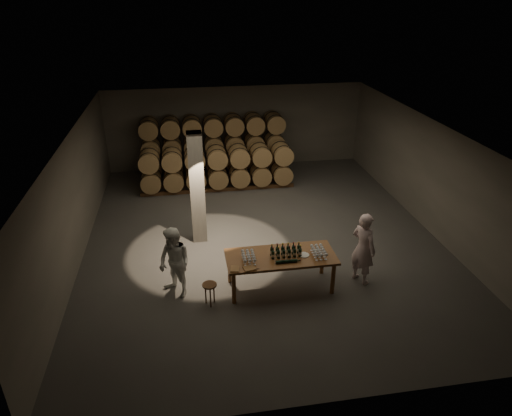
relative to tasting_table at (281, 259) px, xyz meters
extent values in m
plane|color=#524F4D|center=(0.00, 2.50, -0.80)|extent=(12.00, 12.00, 0.00)
plane|color=#605E59|center=(0.00, 2.50, 2.40)|extent=(12.00, 12.00, 0.00)
plane|color=#615D53|center=(0.00, 8.50, 0.80)|extent=(10.00, 0.00, 10.00)
plane|color=#615D53|center=(0.00, -3.50, 0.80)|extent=(10.00, 0.00, 10.00)
plane|color=#615D53|center=(-5.00, 2.50, 0.80)|extent=(0.00, 12.00, 12.00)
plane|color=#615D53|center=(5.00, 2.50, 0.80)|extent=(0.00, 12.00, 12.00)
cube|color=slate|center=(-1.80, 2.70, 0.80)|extent=(0.40, 0.40, 3.20)
cylinder|color=brown|center=(-1.18, -0.43, -0.38)|extent=(0.10, 0.10, 0.84)
cylinder|color=brown|center=(1.18, -0.43, -0.38)|extent=(0.10, 0.10, 0.84)
cylinder|color=brown|center=(-1.18, 0.43, -0.38)|extent=(0.10, 0.10, 0.84)
cylinder|color=brown|center=(1.18, 0.43, -0.38)|extent=(0.10, 0.10, 0.84)
cube|color=brown|center=(0.00, 0.00, 0.07)|extent=(2.60, 1.10, 0.06)
cube|color=#55381D|center=(-0.96, 7.40, -0.74)|extent=(5.48, 0.10, 0.12)
cube|color=#55381D|center=(-0.96, 8.00, -0.74)|extent=(5.48, 0.10, 0.12)
cylinder|color=#A27D49|center=(-3.30, 7.70, -0.33)|extent=(0.70, 0.95, 0.70)
cylinder|color=black|center=(-3.30, 7.44, -0.33)|extent=(0.73, 0.04, 0.73)
cylinder|color=black|center=(-3.30, 7.96, -0.33)|extent=(0.73, 0.04, 0.73)
cylinder|color=#A27D49|center=(-2.52, 7.70, -0.33)|extent=(0.70, 0.95, 0.70)
cylinder|color=black|center=(-2.52, 7.44, -0.33)|extent=(0.73, 0.04, 0.73)
cylinder|color=black|center=(-2.52, 7.96, -0.33)|extent=(0.73, 0.04, 0.73)
cylinder|color=#A27D49|center=(-1.74, 7.70, -0.33)|extent=(0.70, 0.95, 0.70)
cylinder|color=black|center=(-1.74, 7.44, -0.33)|extent=(0.73, 0.04, 0.73)
cylinder|color=black|center=(-1.74, 7.96, -0.33)|extent=(0.73, 0.04, 0.73)
cylinder|color=#A27D49|center=(-0.96, 7.70, -0.33)|extent=(0.70, 0.95, 0.70)
cylinder|color=black|center=(-0.96, 7.44, -0.33)|extent=(0.73, 0.04, 0.73)
cylinder|color=black|center=(-0.96, 7.96, -0.33)|extent=(0.73, 0.04, 0.73)
cylinder|color=#A27D49|center=(-0.18, 7.70, -0.33)|extent=(0.70, 0.95, 0.70)
cylinder|color=black|center=(-0.18, 7.44, -0.33)|extent=(0.73, 0.04, 0.73)
cylinder|color=black|center=(-0.18, 7.96, -0.33)|extent=(0.73, 0.04, 0.73)
cylinder|color=#A27D49|center=(0.60, 7.70, -0.33)|extent=(0.70, 0.95, 0.70)
cylinder|color=black|center=(0.60, 7.44, -0.33)|extent=(0.73, 0.04, 0.73)
cylinder|color=black|center=(0.60, 7.96, -0.33)|extent=(0.73, 0.04, 0.73)
cylinder|color=#A27D49|center=(1.38, 7.70, -0.33)|extent=(0.70, 0.95, 0.70)
cylinder|color=black|center=(1.38, 7.44, -0.33)|extent=(0.73, 0.04, 0.73)
cylinder|color=black|center=(1.38, 7.96, -0.33)|extent=(0.73, 0.04, 0.73)
cylinder|color=#A27D49|center=(-3.30, 7.70, 0.41)|extent=(0.70, 0.95, 0.70)
cylinder|color=black|center=(-3.30, 7.44, 0.41)|extent=(0.73, 0.04, 0.73)
cylinder|color=black|center=(-3.30, 7.96, 0.41)|extent=(0.73, 0.04, 0.73)
cylinder|color=#A27D49|center=(-2.52, 7.70, 0.41)|extent=(0.70, 0.95, 0.70)
cylinder|color=black|center=(-2.52, 7.44, 0.41)|extent=(0.73, 0.04, 0.73)
cylinder|color=black|center=(-2.52, 7.96, 0.41)|extent=(0.73, 0.04, 0.73)
cylinder|color=#A27D49|center=(-1.74, 7.70, 0.41)|extent=(0.70, 0.95, 0.70)
cylinder|color=black|center=(-1.74, 7.44, 0.41)|extent=(0.73, 0.04, 0.73)
cylinder|color=black|center=(-1.74, 7.96, 0.41)|extent=(0.73, 0.04, 0.73)
cylinder|color=#A27D49|center=(-0.96, 7.70, 0.41)|extent=(0.70, 0.95, 0.70)
cylinder|color=black|center=(-0.96, 7.44, 0.41)|extent=(0.73, 0.04, 0.73)
cylinder|color=black|center=(-0.96, 7.96, 0.41)|extent=(0.73, 0.04, 0.73)
cylinder|color=#A27D49|center=(-0.18, 7.70, 0.41)|extent=(0.70, 0.95, 0.70)
cylinder|color=black|center=(-0.18, 7.44, 0.41)|extent=(0.73, 0.04, 0.73)
cylinder|color=black|center=(-0.18, 7.96, 0.41)|extent=(0.73, 0.04, 0.73)
cylinder|color=#A27D49|center=(0.60, 7.70, 0.41)|extent=(0.70, 0.95, 0.70)
cylinder|color=black|center=(0.60, 7.44, 0.41)|extent=(0.73, 0.04, 0.73)
cylinder|color=black|center=(0.60, 7.96, 0.41)|extent=(0.73, 0.04, 0.73)
cylinder|color=#A27D49|center=(1.38, 7.70, 0.41)|extent=(0.70, 0.95, 0.70)
cylinder|color=black|center=(1.38, 7.44, 0.41)|extent=(0.73, 0.04, 0.73)
cylinder|color=black|center=(1.38, 7.96, 0.41)|extent=(0.73, 0.04, 0.73)
cylinder|color=#A27D49|center=(-3.30, 7.70, 1.15)|extent=(0.70, 0.95, 0.70)
cylinder|color=black|center=(-3.30, 7.44, 1.15)|extent=(0.73, 0.04, 0.73)
cylinder|color=black|center=(-3.30, 7.96, 1.15)|extent=(0.73, 0.04, 0.73)
cylinder|color=#A27D49|center=(-2.52, 7.70, 1.15)|extent=(0.70, 0.95, 0.70)
cylinder|color=black|center=(-2.52, 7.44, 1.15)|extent=(0.73, 0.04, 0.73)
cylinder|color=black|center=(-2.52, 7.96, 1.15)|extent=(0.73, 0.04, 0.73)
cylinder|color=#A27D49|center=(-1.74, 7.70, 1.15)|extent=(0.70, 0.95, 0.70)
cylinder|color=black|center=(-1.74, 7.44, 1.15)|extent=(0.73, 0.04, 0.73)
cylinder|color=black|center=(-1.74, 7.96, 1.15)|extent=(0.73, 0.04, 0.73)
cylinder|color=#A27D49|center=(-0.96, 7.70, 1.15)|extent=(0.70, 0.95, 0.70)
cylinder|color=black|center=(-0.96, 7.44, 1.15)|extent=(0.73, 0.04, 0.73)
cylinder|color=black|center=(-0.96, 7.96, 1.15)|extent=(0.73, 0.04, 0.73)
cylinder|color=#A27D49|center=(-0.18, 7.70, 1.15)|extent=(0.70, 0.95, 0.70)
cylinder|color=black|center=(-0.18, 7.44, 1.15)|extent=(0.73, 0.04, 0.73)
cylinder|color=black|center=(-0.18, 7.96, 1.15)|extent=(0.73, 0.04, 0.73)
cylinder|color=#A27D49|center=(0.60, 7.70, 1.15)|extent=(0.70, 0.95, 0.70)
cylinder|color=black|center=(0.60, 7.44, 1.15)|extent=(0.73, 0.04, 0.73)
cylinder|color=black|center=(0.60, 7.96, 1.15)|extent=(0.73, 0.04, 0.73)
cylinder|color=#A27D49|center=(1.38, 7.70, 1.15)|extent=(0.70, 0.95, 0.70)
cylinder|color=black|center=(1.38, 7.44, 1.15)|extent=(0.73, 0.04, 0.73)
cylinder|color=black|center=(1.38, 7.96, 1.15)|extent=(0.73, 0.04, 0.73)
cube|color=#55381D|center=(-0.96, 6.00, -0.74)|extent=(5.48, 0.10, 0.12)
cube|color=#55381D|center=(-0.96, 6.60, -0.74)|extent=(5.48, 0.10, 0.12)
cylinder|color=#A27D49|center=(-3.30, 6.30, -0.33)|extent=(0.70, 0.95, 0.70)
cylinder|color=black|center=(-3.30, 6.04, -0.33)|extent=(0.73, 0.04, 0.73)
cylinder|color=black|center=(-3.30, 6.56, -0.33)|extent=(0.73, 0.04, 0.73)
cylinder|color=#A27D49|center=(-2.52, 6.30, -0.33)|extent=(0.70, 0.95, 0.70)
cylinder|color=black|center=(-2.52, 6.04, -0.33)|extent=(0.73, 0.04, 0.73)
cylinder|color=black|center=(-2.52, 6.56, -0.33)|extent=(0.73, 0.04, 0.73)
cylinder|color=#A27D49|center=(-1.74, 6.30, -0.33)|extent=(0.70, 0.95, 0.70)
cylinder|color=black|center=(-1.74, 6.04, -0.33)|extent=(0.73, 0.04, 0.73)
cylinder|color=black|center=(-1.74, 6.56, -0.33)|extent=(0.73, 0.04, 0.73)
cylinder|color=#A27D49|center=(-0.96, 6.30, -0.33)|extent=(0.70, 0.95, 0.70)
cylinder|color=black|center=(-0.96, 6.04, -0.33)|extent=(0.73, 0.04, 0.73)
cylinder|color=black|center=(-0.96, 6.56, -0.33)|extent=(0.73, 0.04, 0.73)
cylinder|color=#A27D49|center=(-0.18, 6.30, -0.33)|extent=(0.70, 0.95, 0.70)
cylinder|color=black|center=(-0.18, 6.04, -0.33)|extent=(0.73, 0.04, 0.73)
cylinder|color=black|center=(-0.18, 6.56, -0.33)|extent=(0.73, 0.04, 0.73)
cylinder|color=#A27D49|center=(0.60, 6.30, -0.33)|extent=(0.70, 0.95, 0.70)
cylinder|color=black|center=(0.60, 6.04, -0.33)|extent=(0.73, 0.04, 0.73)
cylinder|color=black|center=(0.60, 6.56, -0.33)|extent=(0.73, 0.04, 0.73)
cylinder|color=#A27D49|center=(1.38, 6.30, -0.33)|extent=(0.70, 0.95, 0.70)
cylinder|color=black|center=(1.38, 6.04, -0.33)|extent=(0.73, 0.04, 0.73)
cylinder|color=black|center=(1.38, 6.56, -0.33)|extent=(0.73, 0.04, 0.73)
cylinder|color=#A27D49|center=(-3.30, 6.30, 0.41)|extent=(0.70, 0.95, 0.70)
cylinder|color=black|center=(-3.30, 6.04, 0.41)|extent=(0.73, 0.04, 0.73)
cylinder|color=black|center=(-3.30, 6.56, 0.41)|extent=(0.73, 0.04, 0.73)
cylinder|color=#A27D49|center=(-2.52, 6.30, 0.41)|extent=(0.70, 0.95, 0.70)
cylinder|color=black|center=(-2.52, 6.04, 0.41)|extent=(0.73, 0.04, 0.73)
cylinder|color=black|center=(-2.52, 6.56, 0.41)|extent=(0.73, 0.04, 0.73)
cylinder|color=#A27D49|center=(-1.74, 6.30, 0.41)|extent=(0.70, 0.95, 0.70)
cylinder|color=black|center=(-1.74, 6.04, 0.41)|extent=(0.73, 0.04, 0.73)
cylinder|color=black|center=(-1.74, 6.56, 0.41)|extent=(0.73, 0.04, 0.73)
cylinder|color=#A27D49|center=(-0.96, 6.30, 0.41)|extent=(0.70, 0.95, 0.70)
cylinder|color=black|center=(-0.96, 6.04, 0.41)|extent=(0.73, 0.04, 0.73)
cylinder|color=black|center=(-0.96, 6.56, 0.41)|extent=(0.73, 0.04, 0.73)
cylinder|color=#A27D49|center=(-0.18, 6.30, 0.41)|extent=(0.70, 0.95, 0.70)
cylinder|color=black|center=(-0.18, 6.04, 0.41)|extent=(0.73, 0.04, 0.73)
cylinder|color=black|center=(-0.18, 6.56, 0.41)|extent=(0.73, 0.04, 0.73)
cylinder|color=#A27D49|center=(0.60, 6.30, 0.41)|extent=(0.70, 0.95, 0.70)
cylinder|color=black|center=(0.60, 6.04, 0.41)|extent=(0.73, 0.04, 0.73)
cylinder|color=black|center=(0.60, 6.56, 0.41)|extent=(0.73, 0.04, 0.73)
cylinder|color=#A27D49|center=(1.38, 6.30, 0.41)|extent=(0.70, 0.95, 0.70)
cylinder|color=black|center=(1.38, 6.04, 0.41)|extent=(0.73, 0.04, 0.73)
cylinder|color=black|center=(1.38, 6.56, 0.41)|extent=(0.73, 0.04, 0.73)
cylinder|color=black|center=(-0.21, -0.10, 0.21)|extent=(0.08, 0.08, 0.21)
cylinder|color=silver|center=(-0.21, -0.10, 0.20)|extent=(0.08, 0.08, 0.07)
cylinder|color=black|center=(-0.21, -0.10, 0.35)|extent=(0.03, 0.03, 0.09)
cylinder|color=gold|center=(-0.21, -0.10, 0.40)|extent=(0.03, 0.03, 0.02)
cylinder|color=black|center=(-0.21, 0.05, 0.21)|extent=(0.08, 0.08, 0.21)
cylinder|color=silver|center=(-0.21, 0.05, 0.20)|extent=(0.08, 0.08, 0.07)
cylinder|color=black|center=(-0.21, 0.05, 0.35)|extent=(0.03, 0.03, 0.09)
cylinder|color=maroon|center=(-0.21, 0.05, 0.40)|extent=(0.03, 0.03, 0.02)
cylinder|color=black|center=(-0.08, -0.10, 0.21)|extent=(0.08, 0.08, 0.21)
cylinder|color=silver|center=(-0.08, -0.10, 0.20)|extent=(0.08, 0.08, 0.07)
cylinder|color=black|center=(-0.08, -0.10, 0.35)|extent=(0.03, 0.03, 0.09)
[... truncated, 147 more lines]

